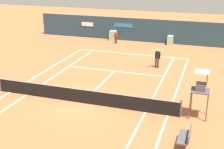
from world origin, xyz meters
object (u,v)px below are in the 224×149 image
(player_on_baseline, at_px, (157,56))
(ball_kid_centre_post, at_px, (116,37))
(player_bench, at_px, (186,136))
(tennis_ball_near_service_line, at_px, (103,62))
(umpire_chair, at_px, (201,88))
(tennis_ball_mid_court, at_px, (130,95))

(player_on_baseline, height_order, ball_kid_centre_post, player_on_baseline)
(player_bench, height_order, tennis_ball_near_service_line, player_bench)
(umpire_chair, bearing_deg, player_on_baseline, 26.01)
(player_on_baseline, xyz_separation_m, tennis_ball_near_service_line, (-4.72, -0.05, -0.94))
(player_on_baseline, distance_m, tennis_ball_mid_court, 6.39)
(umpire_chair, relative_size, tennis_ball_near_service_line, 39.83)
(umpire_chair, height_order, tennis_ball_mid_court, umpire_chair)
(player_on_baseline, distance_m, ball_kid_centre_post, 8.99)
(umpire_chair, relative_size, player_on_baseline, 1.47)
(player_bench, distance_m, tennis_ball_near_service_line, 13.86)
(player_bench, bearing_deg, player_on_baseline, 17.47)
(umpire_chair, bearing_deg, player_bench, 173.29)
(umpire_chair, distance_m, player_bench, 3.45)
(umpire_chair, height_order, ball_kid_centre_post, umpire_chair)
(umpire_chair, bearing_deg, tennis_ball_near_service_line, 47.35)
(umpire_chair, xyz_separation_m, player_on_baseline, (-3.90, 7.98, -0.77))
(ball_kid_centre_post, bearing_deg, tennis_ball_near_service_line, 97.25)
(ball_kid_centre_post, bearing_deg, player_on_baseline, 128.60)
(player_on_baseline, distance_m, tennis_ball_near_service_line, 4.81)
(player_on_baseline, xyz_separation_m, ball_kid_centre_post, (-5.78, 6.88, -0.24))
(player_bench, xyz_separation_m, ball_kid_centre_post, (-9.30, 18.06, 0.22))
(tennis_ball_near_service_line, bearing_deg, umpire_chair, -42.65)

